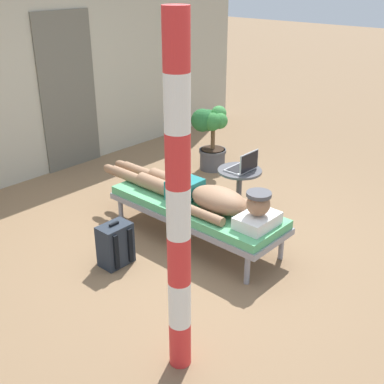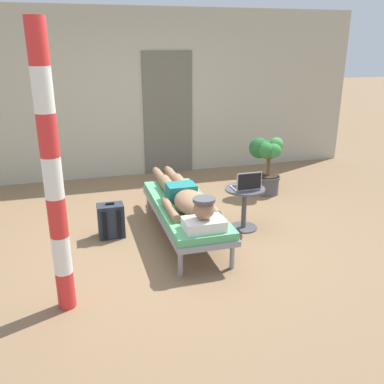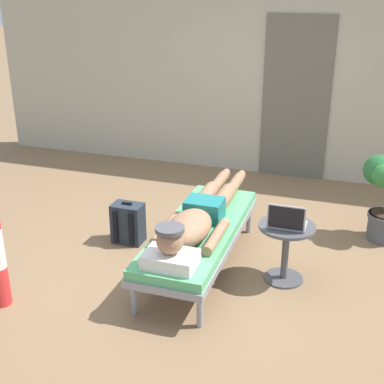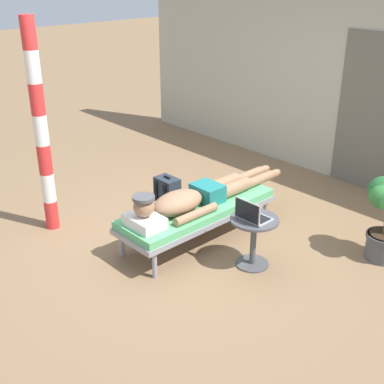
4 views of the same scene
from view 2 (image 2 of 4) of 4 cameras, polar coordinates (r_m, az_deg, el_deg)
name	(u,v)px [view 2 (image 2 of 4)]	position (r m, az deg, el deg)	size (l,w,h in m)	color
ground_plane	(180,237)	(4.97, -1.57, -6.13)	(40.00, 40.00, 0.00)	#846647
house_wall_back	(141,94)	(7.20, -6.94, 13.03)	(7.60, 0.20, 2.70)	#B2AD99
house_door_panel	(168,114)	(7.22, -3.28, 10.51)	(0.84, 0.03, 2.04)	#625F54
lounge_chair	(185,210)	(4.84, -1.02, -2.42)	(0.64, 1.86, 0.42)	gray
person_reclining	(186,197)	(4.72, -0.86, -0.71)	(0.53, 2.17, 0.33)	white
side_table	(244,201)	(5.10, 7.12, -1.24)	(0.48, 0.48, 0.52)	#4C4C51
laptop	(247,185)	(4.98, 7.46, 0.99)	(0.31, 0.24, 0.23)	#A5A8AD
backpack	(111,221)	(5.01, -10.93, -3.85)	(0.30, 0.26, 0.42)	#262D38
potted_plant	(267,160)	(6.33, 10.11, 4.30)	(0.48, 0.46, 0.86)	#4C4C51
porch_post	(53,178)	(3.44, -18.36, 1.84)	(0.15, 0.15, 2.34)	red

